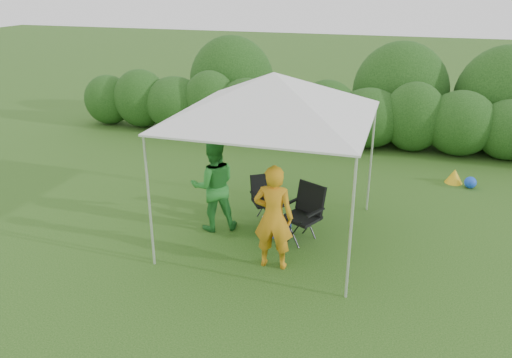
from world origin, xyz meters
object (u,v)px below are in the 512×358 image
(canopy, at_px, (273,96))
(chair_right, at_px, (305,209))
(chair_left, at_px, (265,195))
(cooler, at_px, (277,226))
(man, at_px, (273,217))
(woman, at_px, (214,185))

(canopy, bearing_deg, chair_right, 0.58)
(chair_left, height_order, cooler, chair_left)
(canopy, relative_size, cooler, 6.02)
(chair_right, relative_size, man, 0.59)
(chair_right, height_order, woman, woman)
(woman, bearing_deg, canopy, 155.80)
(chair_right, distance_m, man, 1.08)
(chair_right, xyz_separation_m, woman, (-1.62, -0.08, 0.27))
(man, bearing_deg, chair_right, -109.53)
(chair_left, relative_size, man, 0.50)
(chair_right, bearing_deg, chair_left, 173.45)
(man, bearing_deg, canopy, -76.99)
(man, distance_m, cooler, 1.20)
(chair_left, distance_m, woman, 1.04)
(canopy, height_order, man, canopy)
(canopy, xyz_separation_m, woman, (-1.04, -0.07, -1.64))
(chair_left, bearing_deg, woman, -173.95)
(canopy, bearing_deg, woman, -176.01)
(man, xyz_separation_m, cooler, (-0.20, 0.98, -0.66))
(woman, bearing_deg, cooler, 154.98)
(chair_right, bearing_deg, woman, -151.37)
(canopy, xyz_separation_m, man, (0.29, -0.99, -1.63))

